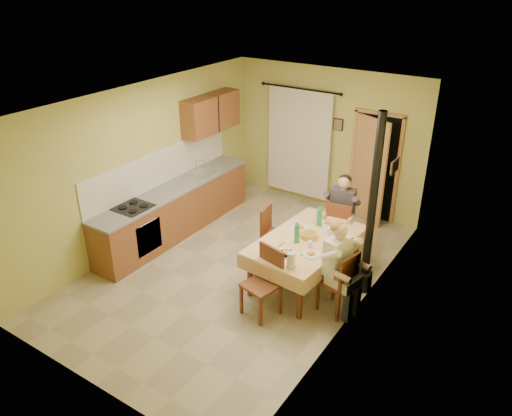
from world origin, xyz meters
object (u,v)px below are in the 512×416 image
Objects in this scene: chair_near at (262,296)px; man_right at (339,258)px; stove_flue at (370,230)px; chair_far at (339,237)px; chair_right at (337,294)px; dining_table at (306,260)px; chair_left at (275,245)px; man_far at (342,206)px.

chair_near is 1.21m from man_right.
chair_near is 1.83m from stove_flue.
chair_far is at bearing 134.98° from stove_flue.
man_right is (-0.01, 0.00, 0.59)m from chair_right.
chair_near is 0.36× the size of stove_flue.
chair_right is (0.87, 0.63, -0.00)m from chair_near.
chair_far reaches higher than dining_table.
man_right is 0.75m from stove_flue.
chair_left is at bearing 77.59° from man_right.
chair_near is at bearing 139.53° from man_right.
chair_right is at bearing -25.26° from dining_table.
chair_left is at bearing -141.51° from man_far.
dining_table is 2.04× the size of chair_far.
chair_near reaches higher than chair_far.
dining_table is at bearing 72.93° from man_right.
chair_left is 0.34× the size of stove_flue.
chair_right is at bearing -74.25° from man_far.
stove_flue reaches higher than man_right.
chair_right is at bearing 57.06° from chair_left.
chair_left is 0.69× the size of man_right.
chair_near reaches higher than dining_table.
dining_table is at bearing -101.36° from chair_far.
man_far reaches higher than chair_near.
chair_far reaches higher than chair_left.
chair_right is 0.59m from man_right.
dining_table is 1.46× the size of man_right.
man_far and man_right have the same top height.
man_far is at bearing 36.61° from chair_right.
chair_left is (-1.46, 0.69, -0.00)m from chair_right.
man_right is (0.86, 0.63, 0.59)m from chair_near.
man_far is 1.00× the size of man_right.
stove_flue is at bearing -53.26° from man_far.
dining_table is at bearing -84.55° from chair_near.
stove_flue reaches higher than chair_near.
dining_table is 1.11m from stove_flue.
man_right is at bearing 90.00° from chair_right.
dining_table is 1.10m from chair_far.
dining_table is at bearing -160.55° from stove_flue.
man_far is 1.65m from man_right.
stove_flue reaches higher than man_far.
stove_flue reaches higher than chair_far.
stove_flue is at bearing 3.17° from chair_right.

